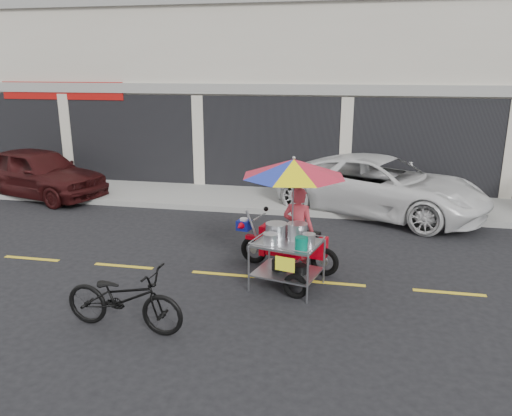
% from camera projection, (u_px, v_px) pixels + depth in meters
% --- Properties ---
extents(ground, '(90.00, 90.00, 0.00)m').
position_uv_depth(ground, '(331.00, 283.00, 8.91)').
color(ground, black).
extents(sidewalk, '(45.00, 3.00, 0.15)m').
position_uv_depth(sidewalk, '(342.00, 201.00, 14.08)').
color(sidewalk, gray).
rests_on(sidewalk, ground).
extents(shophouse_block, '(36.00, 8.11, 10.40)m').
position_uv_depth(shophouse_block, '(435.00, 52.00, 17.21)').
color(shophouse_block, beige).
rests_on(shophouse_block, ground).
extents(centerline, '(42.00, 0.10, 0.01)m').
position_uv_depth(centerline, '(331.00, 283.00, 8.91)').
color(centerline, gold).
rests_on(centerline, ground).
extents(maroon_sedan, '(4.62, 2.85, 1.47)m').
position_uv_depth(maroon_sedan, '(39.00, 173.00, 14.66)').
color(maroon_sedan, black).
rests_on(maroon_sedan, ground).
extents(white_pickup, '(5.96, 4.49, 1.50)m').
position_uv_depth(white_pickup, '(381.00, 186.00, 12.95)').
color(white_pickup, silver).
rests_on(white_pickup, ground).
extents(near_bicycle, '(1.92, 0.81, 0.98)m').
position_uv_depth(near_bicycle, '(124.00, 298.00, 7.24)').
color(near_bicycle, black).
rests_on(near_bicycle, ground).
extents(food_vendor_rig, '(2.30, 2.22, 2.32)m').
position_uv_depth(food_vendor_rig, '(293.00, 203.00, 8.66)').
color(food_vendor_rig, black).
rests_on(food_vendor_rig, ground).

